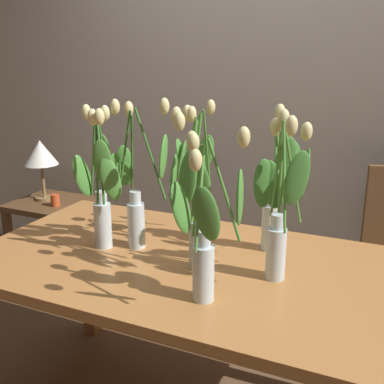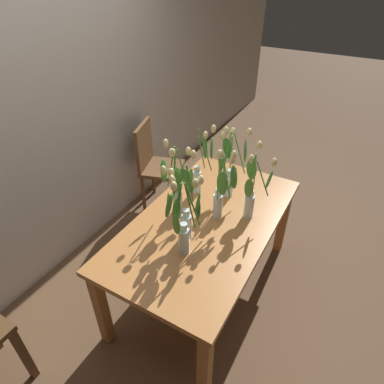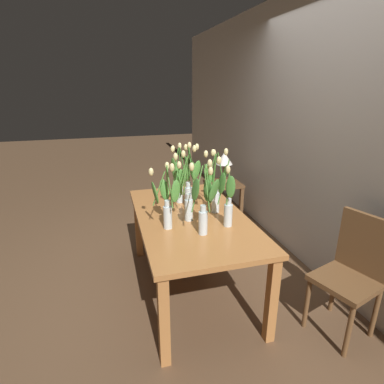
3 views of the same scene
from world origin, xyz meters
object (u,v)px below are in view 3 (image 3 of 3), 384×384
at_px(tulip_vase_5, 190,183).
at_px(table_lamp, 224,159).
at_px(tulip_vase_6, 205,204).
at_px(pillar_candle, 222,182).
at_px(tulip_vase_3, 185,196).
at_px(dining_table, 191,225).
at_px(tulip_vase_2, 166,204).
at_px(tulip_vase_4, 227,204).
at_px(tulip_vase_1, 179,179).
at_px(tulip_vase_0, 214,186).
at_px(side_table, 223,191).
at_px(dining_chair, 353,269).

xyz_separation_m(tulip_vase_5, table_lamp, (-1.19, 0.80, -0.10)).
bearing_deg(tulip_vase_6, pillar_candle, 154.69).
bearing_deg(tulip_vase_3, dining_table, 134.71).
relative_size(tulip_vase_2, tulip_vase_5, 0.93).
distance_m(tulip_vase_3, table_lamp, 1.76).
relative_size(tulip_vase_2, tulip_vase_3, 0.95).
relative_size(dining_table, tulip_vase_2, 2.93).
distance_m(tulip_vase_3, tulip_vase_4, 0.36).
bearing_deg(tulip_vase_2, tulip_vase_1, 157.10).
xyz_separation_m(tulip_vase_3, table_lamp, (-1.50, 0.92, -0.10)).
height_order(tulip_vase_0, table_lamp, tulip_vase_0).
xyz_separation_m(tulip_vase_4, tulip_vase_6, (0.07, -0.20, 0.05)).
distance_m(tulip_vase_1, side_table, 1.45).
height_order(tulip_vase_1, tulip_vase_2, tulip_vase_1).
xyz_separation_m(tulip_vase_0, tulip_vase_2, (0.23, -0.46, -0.03)).
distance_m(tulip_vase_1, dining_chair, 1.59).
xyz_separation_m(tulip_vase_1, side_table, (-1.04, 0.85, -0.54)).
height_order(tulip_vase_0, pillar_candle, tulip_vase_0).
bearing_deg(pillar_candle, tulip_vase_6, -25.31).
distance_m(dining_table, tulip_vase_1, 0.47).
bearing_deg(tulip_vase_6, table_lamp, 154.55).
relative_size(tulip_vase_3, dining_chair, 0.62).
relative_size(tulip_vase_0, dining_chair, 0.61).
distance_m(tulip_vase_4, pillar_candle, 1.69).
bearing_deg(tulip_vase_5, tulip_vase_2, -35.46).
bearing_deg(tulip_vase_1, side_table, 140.54).
distance_m(side_table, table_lamp, 0.43).
relative_size(tulip_vase_5, table_lamp, 1.48).
distance_m(dining_chair, side_table, 2.17).
relative_size(dining_table, tulip_vase_1, 2.87).
bearing_deg(tulip_vase_0, tulip_vase_2, -63.69).
xyz_separation_m(tulip_vase_2, tulip_vase_5, (-0.42, 0.30, 0.01)).
bearing_deg(tulip_vase_6, tulip_vase_1, -177.63).
height_order(tulip_vase_3, tulip_vase_5, tulip_vase_5).
bearing_deg(tulip_vase_6, tulip_vase_2, -122.56).
xyz_separation_m(tulip_vase_2, tulip_vase_6, (0.16, 0.25, 0.03)).
distance_m(tulip_vase_1, pillar_candle, 1.28).
bearing_deg(dining_chair, tulip_vase_2, -115.11).
distance_m(dining_table, table_lamp, 1.67).
relative_size(dining_table, pillar_candle, 21.33).
height_order(tulip_vase_3, pillar_candle, tulip_vase_3).
distance_m(tulip_vase_0, dining_chair, 1.23).
distance_m(tulip_vase_0, tulip_vase_6, 0.45).
bearing_deg(dining_table, dining_chair, 52.29).
relative_size(tulip_vase_2, side_table, 0.99).
relative_size(tulip_vase_0, tulip_vase_6, 0.99).
distance_m(tulip_vase_0, tulip_vase_2, 0.52).
relative_size(tulip_vase_6, table_lamp, 1.43).
relative_size(tulip_vase_1, tulip_vase_6, 0.98).
bearing_deg(table_lamp, side_table, -22.50).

